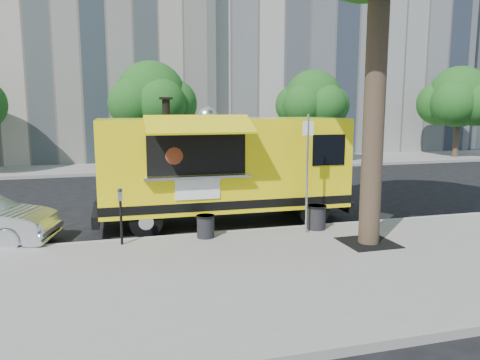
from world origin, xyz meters
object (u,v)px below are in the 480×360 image
(sign_post, at_px, (307,167))
(trash_bin_right, at_px, (316,216))
(food_truck, at_px, (222,166))
(far_tree_c, at_px, (313,99))
(far_tree_b, at_px, (151,96))
(far_tree_d, at_px, (459,97))
(parking_meter, at_px, (121,210))
(trash_bin_left, at_px, (206,226))

(sign_post, bearing_deg, trash_bin_right, 32.01)
(trash_bin_right, bearing_deg, food_truck, 138.68)
(far_tree_c, distance_m, food_truck, 14.53)
(sign_post, bearing_deg, food_truck, 128.93)
(far_tree_b, height_order, far_tree_d, far_tree_d)
(far_tree_b, relative_size, trash_bin_right, 8.74)
(far_tree_b, relative_size, parking_meter, 4.12)
(far_tree_b, distance_m, trash_bin_left, 14.40)
(trash_bin_right, bearing_deg, far_tree_b, 101.90)
(far_tree_b, bearing_deg, parking_meter, -98.10)
(far_tree_c, xyz_separation_m, sign_post, (-6.45, -13.95, -1.87))
(far_tree_b, distance_m, food_truck, 12.39)
(food_truck, distance_m, trash_bin_right, 3.01)
(trash_bin_right, bearing_deg, far_tree_c, 66.17)
(parking_meter, height_order, trash_bin_left, parking_meter)
(food_truck, relative_size, trash_bin_right, 11.47)
(far_tree_d, height_order, food_truck, far_tree_d)
(far_tree_b, height_order, food_truck, far_tree_b)
(far_tree_c, distance_m, trash_bin_right, 15.32)
(far_tree_c, relative_size, trash_bin_left, 9.35)
(far_tree_d, bearing_deg, sign_post, -139.30)
(sign_post, height_order, trash_bin_right, sign_post)
(trash_bin_right, bearing_deg, trash_bin_left, 180.00)
(far_tree_d, distance_m, trash_bin_left, 23.79)
(far_tree_c, xyz_separation_m, food_truck, (-8.13, -11.87, -2.05))
(far_tree_b, height_order, far_tree_c, far_tree_b)
(far_tree_c, xyz_separation_m, parking_meter, (-11.00, -13.75, -2.74))
(far_tree_d, bearing_deg, far_tree_b, 179.70)
(far_tree_c, bearing_deg, parking_meter, -128.66)
(far_tree_c, xyz_separation_m, trash_bin_left, (-9.00, -13.70, -3.27))
(trash_bin_left, bearing_deg, parking_meter, -178.57)
(far_tree_b, xyz_separation_m, trash_bin_left, (-0.00, -14.00, -3.38))
(far_tree_c, relative_size, sign_post, 1.74)
(far_tree_b, bearing_deg, far_tree_c, -1.91)
(sign_post, xyz_separation_m, food_truck, (-1.68, 2.08, -0.18))
(far_tree_b, xyz_separation_m, far_tree_d, (19.00, -0.10, 0.06))
(far_tree_b, xyz_separation_m, parking_meter, (-2.00, -14.05, -2.85))
(trash_bin_right, bearing_deg, sign_post, -147.99)
(sign_post, relative_size, parking_meter, 2.25)
(parking_meter, bearing_deg, far_tree_b, 81.90)
(far_tree_c, xyz_separation_m, trash_bin_right, (-6.05, -13.70, -3.23))
(far_tree_b, relative_size, food_truck, 0.76)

